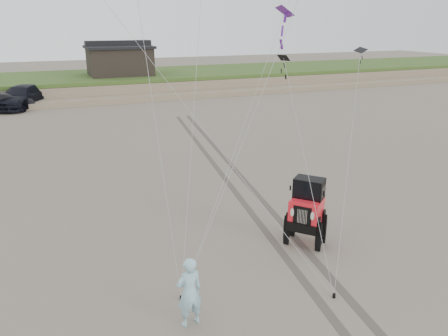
{
  "coord_description": "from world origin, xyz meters",
  "views": [
    {
      "loc": [
        -5.53,
        -8.56,
        6.79
      ],
      "look_at": [
        -0.73,
        3.0,
        2.6
      ],
      "focal_mm": 35.0,
      "sensor_mm": 36.0,
      "label": 1
    }
  ],
  "objects_px": {
    "man": "(189,292)",
    "jeep": "(306,219)",
    "truck_b": "(2,102)",
    "truck_c": "(22,97)",
    "cabin": "(119,59)"
  },
  "relations": [
    {
      "from": "man",
      "to": "jeep",
      "type": "bearing_deg",
      "value": -160.88
    },
    {
      "from": "truck_b",
      "to": "truck_c",
      "type": "height_order",
      "value": "truck_c"
    },
    {
      "from": "jeep",
      "to": "truck_b",
      "type": "bearing_deg",
      "value": 158.59
    },
    {
      "from": "cabin",
      "to": "man",
      "type": "bearing_deg",
      "value": -97.58
    },
    {
      "from": "jeep",
      "to": "truck_c",
      "type": "bearing_deg",
      "value": 155.42
    },
    {
      "from": "truck_b",
      "to": "jeep",
      "type": "xyz_separation_m",
      "value": [
        10.28,
        -28.24,
        0.12
      ]
    },
    {
      "from": "truck_c",
      "to": "man",
      "type": "xyz_separation_m",
      "value": [
        4.22,
        -31.68,
        -0.02
      ]
    },
    {
      "from": "cabin",
      "to": "truck_c",
      "type": "distance_m",
      "value": 11.01
    },
    {
      "from": "jeep",
      "to": "man",
      "type": "height_order",
      "value": "man"
    },
    {
      "from": "cabin",
      "to": "man",
      "type": "height_order",
      "value": "cabin"
    },
    {
      "from": "truck_b",
      "to": "man",
      "type": "relative_size",
      "value": 2.62
    },
    {
      "from": "truck_b",
      "to": "truck_c",
      "type": "relative_size",
      "value": 0.74
    },
    {
      "from": "cabin",
      "to": "truck_b",
      "type": "xyz_separation_m",
      "value": [
        -10.59,
        -6.68,
        -2.48
      ]
    },
    {
      "from": "truck_b",
      "to": "jeep",
      "type": "distance_m",
      "value": 30.06
    },
    {
      "from": "truck_c",
      "to": "cabin",
      "type": "bearing_deg",
      "value": 58.84
    }
  ]
}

